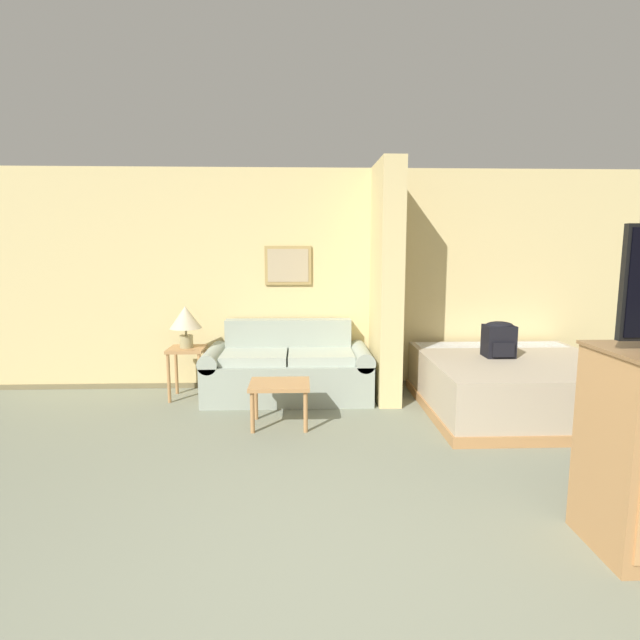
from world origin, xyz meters
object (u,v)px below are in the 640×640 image
Objects in this scene: coffee_table at (280,389)px; table_lamp at (186,319)px; backpack at (499,339)px; couch at (288,370)px; bed at (514,384)px.

table_lamp reaches higher than coffee_table.
coffee_table is at bearing -169.69° from backpack.
backpack is (2.20, -0.51, 0.44)m from couch.
coffee_table is 2.44m from bed.
table_lamp is at bearing 171.21° from backpack.
backpack is at bearing 10.31° from coffee_table.
backpack is (-0.16, 0.06, 0.47)m from bed.
backpack is at bearing -8.79° from table_lamp.
table_lamp is at bearing 179.71° from couch.
coffee_table is 0.30× the size of bed.
bed is at bearing 8.23° from coffee_table.
coffee_table is 1.21× the size of table_lamp.
bed is (2.42, 0.35, -0.07)m from coffee_table.
bed is at bearing -20.08° from backpack.
table_lamp is at bearing 139.29° from coffee_table.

